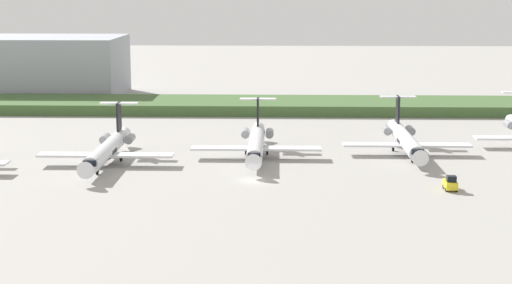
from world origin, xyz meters
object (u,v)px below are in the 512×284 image
(baggage_tug, at_px, (450,184))
(regional_jet_second, at_px, (107,149))
(regional_jet_third, at_px, (256,143))
(regional_jet_fourth, at_px, (405,139))

(baggage_tug, bearing_deg, regional_jet_second, 163.40)
(regional_jet_third, distance_m, regional_jet_fourth, 27.09)
(regional_jet_third, xyz_separation_m, baggage_tug, (29.41, -22.51, -1.53))
(regional_jet_second, distance_m, regional_jet_fourth, 52.90)
(regional_jet_fourth, xyz_separation_m, baggage_tug, (2.59, -26.32, -1.53))
(regional_jet_second, xyz_separation_m, regional_jet_third, (25.12, 6.25, 0.00))
(regional_jet_second, distance_m, regional_jet_third, 25.88)
(regional_jet_third, height_order, baggage_tug, regional_jet_third)
(regional_jet_second, relative_size, regional_jet_fourth, 1.00)
(regional_jet_fourth, bearing_deg, baggage_tug, -84.37)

